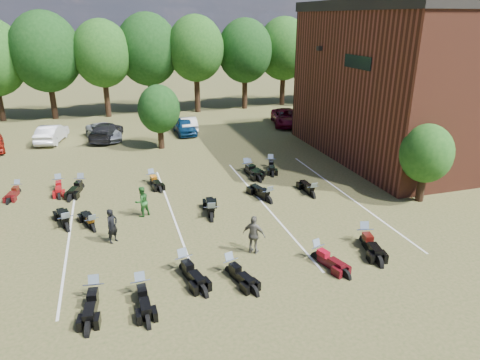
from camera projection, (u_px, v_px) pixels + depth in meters
name	position (u px, v px, depth m)	size (l,w,h in m)	color
ground	(246.00, 235.00, 20.20)	(160.00, 160.00, 0.00)	brown
car_1	(52.00, 133.00, 34.91)	(1.54, 4.41, 1.45)	silver
car_2	(104.00, 132.00, 35.66)	(2.17, 4.70, 1.31)	#969B9E
car_3	(106.00, 131.00, 35.65)	(1.98, 4.88, 1.41)	black
car_4	(185.00, 126.00, 37.41)	(1.62, 4.02, 1.37)	navy
car_5	(188.00, 124.00, 38.36)	(1.38, 3.96, 1.30)	#B0B1AC
car_6	(286.00, 117.00, 40.46)	(2.45, 5.32, 1.48)	#540416
car_7	(320.00, 116.00, 41.20)	(1.96, 4.82, 1.40)	#3E3D43
person_black	(112.00, 226.00, 19.24)	(0.59, 0.39, 1.63)	black
person_green	(142.00, 201.00, 21.82)	(0.78, 0.61, 1.61)	#235E23
person_grey	(254.00, 235.00, 18.33)	(1.03, 0.43, 1.75)	#5E5C50
motorcycle_1	(96.00, 300.00, 15.55)	(0.76, 2.39, 1.33)	black
motorcycle_2	(184.00, 271.00, 17.27)	(0.78, 2.44, 1.36)	black
motorcycle_3	(142.00, 296.00, 15.77)	(0.74, 2.33, 1.30)	black
motorcycle_4	(230.00, 273.00, 17.14)	(0.71, 2.22, 1.24)	black
motorcycle_5	(363.00, 243.00, 19.44)	(0.81, 2.53, 1.41)	black
motorcycle_6	(317.00, 259.00, 18.15)	(0.71, 2.23, 1.24)	#45090F
motorcycle_8	(93.00, 230.00, 20.60)	(0.69, 2.16, 1.20)	black
motorcycle_9	(67.00, 230.00, 20.66)	(0.76, 2.39, 1.33)	black
motorcycle_10	(212.00, 219.00, 21.70)	(0.80, 2.50, 1.39)	black
motorcycle_11	(268.00, 202.00, 23.75)	(0.78, 2.45, 1.36)	black
motorcycle_12	(313.00, 197.00, 24.43)	(0.72, 2.26, 1.26)	black
motorcycle_14	(19.00, 193.00, 24.95)	(0.64, 2.02, 1.12)	#4F0B0E
motorcycle_15	(60.00, 189.00, 25.62)	(0.71, 2.22, 1.24)	maroon
motorcycle_16	(82.00, 189.00, 25.56)	(0.76, 2.39, 1.33)	black
motorcycle_17	(152.00, 183.00, 26.49)	(0.70, 2.21, 1.23)	black
motorcycle_18	(247.00, 173.00, 28.25)	(0.77, 2.41, 1.34)	black
motorcycle_19	(270.00, 168.00, 29.17)	(0.72, 2.27, 1.26)	black
motorcycle_20	(250.00, 171.00, 28.58)	(0.65, 2.03, 1.13)	black
tree_line	(150.00, 52.00, 43.58)	(56.00, 6.00, 9.79)	black
young_tree_near_building	(426.00, 154.00, 22.98)	(2.80, 2.80, 4.16)	black
young_tree_midfield	(159.00, 109.00, 32.39)	(3.20, 3.20, 4.70)	black
parking_lines	(173.00, 216.00, 22.06)	(20.10, 14.00, 0.01)	silver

